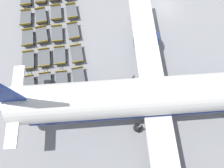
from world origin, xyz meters
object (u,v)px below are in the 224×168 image
baggage_dolly_row_near_col_d (28,61)px  baggage_dolly_row_mid_b_col_c (57,34)px  baggage_dolly_row_mid_a_col_b (41,16)px  baggage_dolly_row_mid_a_col_c (42,35)px  baggage_dolly_row_mid_b_col_b (56,13)px  baggage_dolly_row_near_col_c (28,38)px  baggage_dolly_row_mid_a_col_d (44,58)px  baggage_dolly_row_mid_b_col_e (62,81)px  baggage_dolly_row_far_col_e (79,78)px  baggage_dolly_row_far_col_c (73,31)px  baggage_dolly_row_mid_b_col_d (60,56)px  baggage_dolly_row_near_col_e (29,86)px  baggage_dolly_row_far_col_d (77,54)px  airplane (163,96)px  baggage_dolly_row_mid_a_col_e (45,83)px  baggage_dolly_row_near_col_b (26,18)px  baggage_dolly_row_far_col_b (72,12)px

baggage_dolly_row_near_col_d → baggage_dolly_row_mid_b_col_c: 5.65m
baggage_dolly_row_mid_a_col_b → baggage_dolly_row_mid_a_col_c: same height
baggage_dolly_row_mid_a_col_b → baggage_dolly_row_mid_b_col_b: size_ratio=1.01×
baggage_dolly_row_near_col_c → baggage_dolly_row_mid_a_col_d: bearing=34.1°
baggage_dolly_row_mid_b_col_b → baggage_dolly_row_mid_b_col_c: 3.96m
baggage_dolly_row_mid_b_col_e → baggage_dolly_row_far_col_e: size_ratio=0.99×
baggage_dolly_row_far_col_e → baggage_dolly_row_far_col_c: bearing=-176.9°
baggage_dolly_row_near_col_d → baggage_dolly_row_mid_b_col_d: bearing=92.9°
baggage_dolly_row_near_col_e → baggage_dolly_row_mid_b_col_d: 5.83m
baggage_dolly_row_near_col_c → baggage_dolly_row_far_col_d: size_ratio=0.99×
airplane → baggage_dolly_row_mid_b_col_b: size_ratio=11.06×
baggage_dolly_row_mid_a_col_c → baggage_dolly_row_mid_b_col_b: (-3.86, 2.16, 0.00)m
baggage_dolly_row_far_col_c → baggage_dolly_row_mid_a_col_c: bearing=-88.1°
baggage_dolly_row_near_col_d → baggage_dolly_row_far_col_c: bearing=122.7°
baggage_dolly_row_mid_b_col_b → baggage_dolly_row_mid_b_col_e: bearing=3.3°
baggage_dolly_row_near_col_e → baggage_dolly_row_mid_b_col_c: 8.64m
baggage_dolly_row_mid_a_col_d → baggage_dolly_row_mid_a_col_e: same height
baggage_dolly_row_mid_a_col_d → baggage_dolly_row_far_col_c: same height
baggage_dolly_row_near_col_e → baggage_dolly_row_mid_b_col_d: (-4.04, 4.20, 0.00)m
baggage_dolly_row_near_col_e → baggage_dolly_row_far_col_c: (-7.98, 6.29, 0.00)m
baggage_dolly_row_near_col_c → baggage_dolly_row_mid_b_col_e: same height
baggage_dolly_row_near_col_b → baggage_dolly_row_mid_b_col_c: bearing=53.6°
airplane → baggage_dolly_row_mid_a_col_e: size_ratio=11.05×
baggage_dolly_row_near_col_d → baggage_dolly_row_mid_a_col_d: (-0.13, 2.22, 0.00)m
baggage_dolly_row_far_col_d → baggage_dolly_row_far_col_e: bearing=1.2°
baggage_dolly_row_mid_a_col_d → baggage_dolly_row_far_col_c: size_ratio=0.99×
baggage_dolly_row_mid_a_col_d → baggage_dolly_row_mid_b_col_d: (-0.09, 2.19, 0.00)m
baggage_dolly_row_near_col_b → baggage_dolly_row_mid_b_col_d: 8.85m
baggage_dolly_row_mid_a_col_d → baggage_dolly_row_far_col_d: 4.61m
baggage_dolly_row_near_col_c → baggage_dolly_row_mid_b_col_e: size_ratio=1.01×
baggage_dolly_row_near_col_c → baggage_dolly_row_mid_a_col_d: 4.40m
baggage_dolly_row_mid_a_col_e → baggage_dolly_row_far_col_c: bearing=152.2°
baggage_dolly_row_mid_a_col_d → baggage_dolly_row_far_col_d: same height
baggage_dolly_row_mid_a_col_b → baggage_dolly_row_mid_a_col_d: (7.41, 0.61, 0.00)m
airplane → baggage_dolly_row_near_col_b: airplane is taller
baggage_dolly_row_far_col_d → baggage_dolly_row_near_col_e: bearing=-58.6°
airplane → baggage_dolly_row_mid_a_col_d: 16.92m
baggage_dolly_row_far_col_e → baggage_dolly_row_mid_b_col_e: bearing=-83.1°
baggage_dolly_row_mid_a_col_e → baggage_dolly_row_far_col_b: (-11.53, 4.00, 0.00)m
baggage_dolly_row_near_col_b → baggage_dolly_row_mid_a_col_d: (7.31, 2.93, 0.00)m
baggage_dolly_row_mid_a_col_b → baggage_dolly_row_mid_a_col_e: 11.20m
airplane → baggage_dolly_row_far_col_d: 13.23m
baggage_dolly_row_far_col_b → baggage_dolly_row_far_col_d: (7.67, 0.44, 0.00)m
baggage_dolly_row_mid_a_col_d → baggage_dolly_row_mid_a_col_e: bearing=2.6°
baggage_dolly_row_mid_a_col_b → baggage_dolly_row_far_col_c: (3.37, 4.88, 0.00)m
baggage_dolly_row_near_col_c → baggage_dolly_row_mid_b_col_b: same height
baggage_dolly_row_near_col_d → baggage_dolly_row_mid_b_col_e: (3.67, 4.63, 0.00)m
baggage_dolly_row_mid_a_col_c → baggage_dolly_row_mid_b_col_b: size_ratio=1.02×
airplane → baggage_dolly_row_mid_a_col_d: bearing=-119.2°
baggage_dolly_row_mid_b_col_e → baggage_dolly_row_far_col_c: same height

